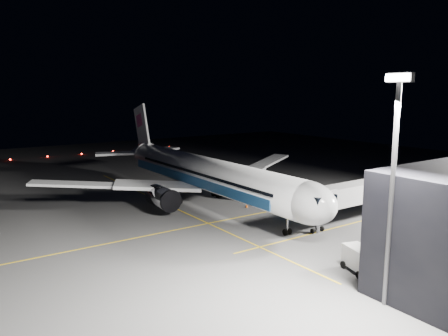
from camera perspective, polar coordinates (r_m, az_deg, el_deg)
name	(u,v)px	position (r m, az deg, el deg)	size (l,w,h in m)	color
ground	(206,203)	(75.94, -2.31, -4.64)	(200.00, 200.00, 0.00)	#4C4C4F
guide_line_main	(241,217)	(67.98, 2.21, -6.39)	(0.25, 80.00, 0.01)	gold
guide_line_cross	(176,209)	(73.04, -6.32, -5.29)	(70.00, 0.25, 0.01)	gold
guide_line_side	(345,225)	(66.28, 15.56, -7.20)	(0.25, 40.00, 0.01)	gold
airliner	(203,173)	(75.70, -2.77, -0.69)	(61.48, 54.22, 16.64)	silver
jet_bridge	(382,188)	(71.37, 19.91, -2.41)	(3.60, 34.40, 6.30)	#B2B2B7
floodlight_mast_south	(393,171)	(40.41, 21.24, -0.38)	(2.40, 0.67, 20.70)	#59595E
taxiway_lights	(82,154)	(141.09, -18.11, 1.77)	(0.44, 60.44, 0.44)	#FF140A
service_truck	(363,261)	(49.45, 17.69, -11.50)	(5.67, 3.53, 2.71)	silver
baggage_tug	(294,184)	(88.89, 9.11, -2.08)	(2.70, 2.36, 1.70)	black
safety_cone_a	(267,200)	(77.25, 5.68, -4.20)	(0.40, 0.40, 0.60)	#DB5209
safety_cone_b	(247,205)	(73.39, 2.96, -4.90)	(0.45, 0.45, 0.67)	#DB5209
safety_cone_c	(246,185)	(89.30, 2.88, -2.23)	(0.39, 0.39, 0.58)	#DB5209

